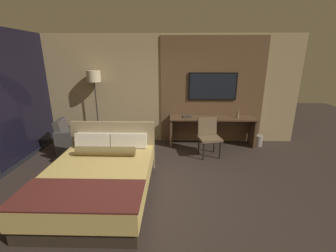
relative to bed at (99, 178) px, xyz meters
name	(u,v)px	position (x,y,z in m)	size (l,w,h in m)	color
ground_plane	(153,193)	(0.88, 0.05, -0.30)	(16.00, 16.00, 0.00)	#332823
wall_back_tv_panel	(168,90)	(1.09, 2.64, 1.10)	(7.20, 0.09, 2.80)	tan
bed	(99,178)	(0.00, 0.00, 0.00)	(1.68, 2.19, 1.00)	#33281E
desk	(212,125)	(2.23, 2.36, 0.22)	(2.18, 0.54, 0.75)	brown
tv	(213,86)	(2.23, 2.57, 1.21)	(1.25, 0.04, 0.70)	black
desk_chair	(208,133)	(2.05, 1.69, 0.23)	(0.56, 0.56, 0.89)	brown
armchair_by_window	(73,140)	(-1.24, 1.83, -0.02)	(0.79, 0.81, 0.81)	#47423D
floor_lamp	(94,83)	(-0.77, 2.39, 1.32)	(0.34, 0.34, 1.92)	#282623
vase_tall	(238,112)	(2.87, 2.32, 0.59)	(0.08, 0.08, 0.27)	#846647
book	(187,117)	(1.57, 2.31, 0.47)	(0.24, 0.19, 0.03)	#332D28
waste_bin	(258,140)	(3.46, 2.29, -0.16)	(0.22, 0.22, 0.28)	gray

